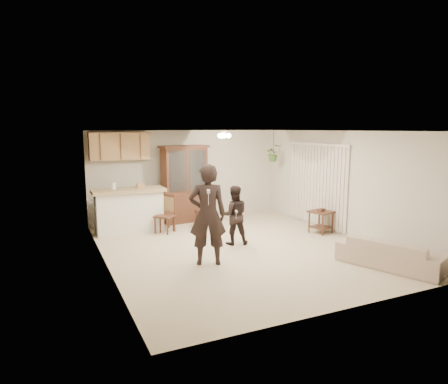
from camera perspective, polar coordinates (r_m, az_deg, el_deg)
name	(u,v)px	position (r m, az deg, el deg)	size (l,w,h in m)	color
floor	(239,248)	(8.67, 2.13, -8.04)	(6.50, 6.50, 0.00)	beige
ceiling	(240,131)	(8.29, 2.23, 8.71)	(5.50, 6.50, 0.02)	white
wall_back	(188,175)	(11.36, -5.23, 2.46)	(5.50, 0.02, 2.50)	beige
wall_front	(346,224)	(5.74, 17.01, -4.46)	(5.50, 0.02, 2.50)	beige
wall_left	(104,201)	(7.58, -16.73, -1.21)	(0.02, 6.50, 2.50)	beige
wall_right	(342,184)	(9.93, 16.50, 1.17)	(0.02, 6.50, 2.50)	beige
breakfast_bar	(129,212)	(10.14, -13.37, -2.85)	(1.60, 0.55, 1.00)	white
bar_top	(129,190)	(10.04, -13.48, 0.23)	(1.75, 0.70, 0.08)	tan
upper_cabinets	(119,146)	(10.64, -14.72, 6.35)	(1.50, 0.34, 0.70)	olive
vertical_blinds	(317,185)	(10.61, 13.12, 0.98)	(0.06, 2.30, 2.10)	beige
ceiling_fixture	(224,135)	(9.46, 0.01, 8.16)	(0.36, 0.36, 0.20)	#F9E8BA
hanging_plant	(273,153)	(11.53, 7.06, 5.52)	(0.43, 0.37, 0.48)	#306026
plant_cord	(274,142)	(11.52, 7.09, 7.14)	(0.01, 0.01, 0.65)	black
sofa	(391,248)	(8.06, 22.73, -7.38)	(1.87, 0.73, 0.73)	beige
adult	(208,218)	(7.48, -2.36, -3.68)	(0.66, 0.43, 1.80)	black
child	(234,214)	(8.82, 1.43, -3.21)	(0.66, 0.51, 1.35)	black
china_hutch	(185,184)	(10.96, -5.66, 1.09)	(1.39, 0.69, 2.10)	#3C2015
side_table	(321,222)	(10.12, 13.67, -4.13)	(0.62, 0.62, 0.61)	#3C2015
chair_bar	(165,220)	(10.20, -8.48, -3.99)	(0.43, 0.43, 0.94)	#3C2015
chair_hutch_left	(165,222)	(9.96, -8.45, -4.27)	(0.59, 0.59, 0.95)	#3C2015
chair_hutch_right	(205,217)	(10.38, -2.67, -3.60)	(0.49, 0.49, 0.98)	#3C2015
controller_adult	(208,191)	(6.94, -2.24, 0.08)	(0.05, 0.17, 0.05)	white
controller_child	(236,211)	(8.50, 1.76, -2.78)	(0.04, 0.11, 0.04)	white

